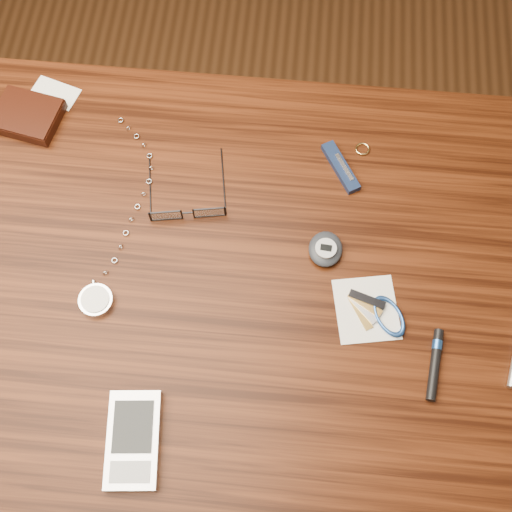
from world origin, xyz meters
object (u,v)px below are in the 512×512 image
object	(u,v)px
pocket_watch	(98,293)
pedometer	(325,249)
desk	(222,298)
wallet_and_card	(28,115)
pocket_knife	(341,167)
pda_phone	(133,440)
eyeglasses	(188,210)
notepad_keys	(378,312)

from	to	relation	value
pocket_watch	pedometer	distance (m)	0.33
desk	pedometer	size ratio (longest dim) A/B	16.79
wallet_and_card	pedometer	world-z (taller)	pedometer
wallet_and_card	pocket_knife	bearing A→B (deg)	-5.29
pda_phone	eyeglasses	bearing A→B (deg)	85.54
eyeglasses	pda_phone	size ratio (longest dim) A/B	1.04
desk	pocket_watch	distance (m)	0.20
desk	pocket_knife	world-z (taller)	pocket_knife
pocket_watch	pda_phone	world-z (taller)	pda_phone
pedometer	pocket_knife	bearing A→B (deg)	83.32
desk	wallet_and_card	xyz separation A→B (m)	(-0.33, 0.24, 0.11)
pedometer	eyeglasses	bearing A→B (deg)	168.18
wallet_and_card	pda_phone	size ratio (longest dim) A/B	1.05
desk	pocket_knife	bearing A→B (deg)	48.97
pda_phone	pedometer	world-z (taller)	pedometer
pocket_knife	pda_phone	bearing A→B (deg)	-120.08
desk	wallet_and_card	distance (m)	0.42
pocket_watch	notepad_keys	xyz separation A→B (m)	(0.39, 0.01, -0.00)
notepad_keys	desk	bearing A→B (deg)	171.05
pedometer	notepad_keys	world-z (taller)	pedometer
eyeglasses	pda_phone	world-z (taller)	eyeglasses
desk	notepad_keys	xyz separation A→B (m)	(0.23, -0.04, 0.11)
pda_phone	notepad_keys	xyz separation A→B (m)	(0.31, 0.20, -0.01)
notepad_keys	pocket_knife	bearing A→B (deg)	105.16
wallet_and_card	pda_phone	world-z (taller)	wallet_and_card
pda_phone	pedometer	xyz separation A→B (m)	(0.23, 0.29, 0.00)
eyeglasses	pedometer	world-z (taller)	eyeglasses
pocket_watch	notepad_keys	size ratio (longest dim) A/B	2.83
pocket_knife	eyeglasses	bearing A→B (deg)	-156.39
wallet_and_card	pocket_watch	size ratio (longest dim) A/B	0.41
pedometer	pocket_knife	world-z (taller)	pedometer
eyeglasses	notepad_keys	bearing A→B (deg)	-24.54
pda_phone	desk	bearing A→B (deg)	70.95
eyeglasses	desk	bearing A→B (deg)	-59.07
desk	pedometer	world-z (taller)	pedometer
desk	pda_phone	xyz separation A→B (m)	(-0.08, -0.24, 0.11)
eyeglasses	pda_phone	xyz separation A→B (m)	(-0.03, -0.33, -0.00)
pedometer	pocket_knife	xyz separation A→B (m)	(0.02, 0.14, -0.00)
pedometer	notepad_keys	bearing A→B (deg)	-48.01
desk	pda_phone	bearing A→B (deg)	-109.05
wallet_and_card	eyeglasses	size ratio (longest dim) A/B	1.01
wallet_and_card	eyeglasses	distance (m)	0.31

